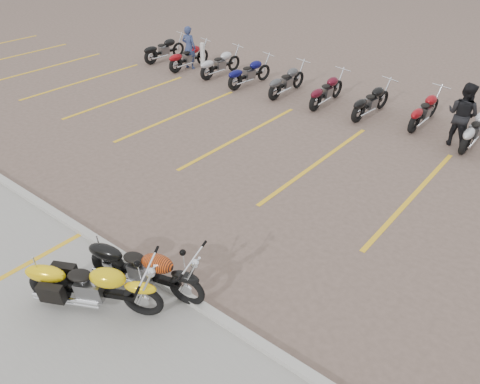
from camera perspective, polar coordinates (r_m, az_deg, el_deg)
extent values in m
plane|color=#735C52|center=(10.30, -2.05, -4.72)|extent=(100.00, 100.00, 0.00)
cube|color=#9E9B93|center=(8.42, -23.68, -18.76)|extent=(60.00, 5.00, 0.01)
cube|color=#ADAAA3|center=(9.21, -10.35, -10.17)|extent=(60.00, 0.18, 0.12)
torus|color=black|center=(8.37, -11.58, -12.76)|extent=(0.70, 0.45, 0.73)
torus|color=black|center=(9.09, -21.92, -10.57)|extent=(0.77, 0.53, 0.77)
cube|color=black|center=(8.65, -17.05, -11.34)|extent=(1.35, 0.79, 0.11)
cube|color=slate|center=(8.63, -17.46, -10.95)|extent=(0.57, 0.51, 0.38)
ellipsoid|color=#E0BB0B|center=(8.26, -15.54, -9.72)|extent=(0.74, 0.62, 0.34)
ellipsoid|color=black|center=(8.51, -18.65, -9.32)|extent=(0.52, 0.46, 0.13)
torus|color=black|center=(8.45, -6.39, -11.77)|extent=(0.70, 0.30, 0.70)
torus|color=black|center=(9.22, -15.57, -8.54)|extent=(0.76, 0.37, 0.74)
cube|color=black|center=(8.76, -11.25, -9.80)|extent=(1.38, 0.50, 0.11)
cube|color=slate|center=(8.75, -11.59, -9.38)|extent=(0.52, 0.43, 0.37)
ellipsoid|color=black|center=(8.37, -9.79, -8.44)|extent=(0.69, 0.50, 0.32)
ellipsoid|color=black|center=(8.64, -12.57, -7.72)|extent=(0.48, 0.38, 0.13)
imported|color=navy|center=(20.63, -6.24, 17.12)|extent=(0.70, 0.53, 1.75)
imported|color=black|center=(14.93, 25.48, 8.50)|extent=(1.07, 0.92, 1.89)
cube|color=white|center=(20.88, -4.58, 16.32)|extent=(0.19, 0.19, 1.00)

